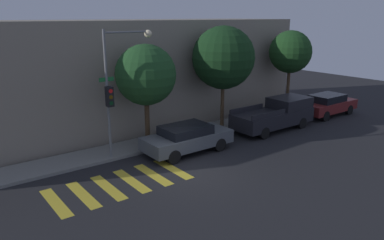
# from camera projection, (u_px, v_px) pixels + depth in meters

# --- Properties ---
(ground_plane) EXTENTS (60.00, 60.00, 0.00)m
(ground_plane) POSITION_uv_depth(u_px,v_px,m) (190.00, 173.00, 16.03)
(ground_plane) COLOR black
(sidewalk) EXTENTS (26.00, 1.98, 0.14)m
(sidewalk) POSITION_uv_depth(u_px,v_px,m) (141.00, 145.00, 19.23)
(sidewalk) COLOR slate
(sidewalk) RESTS_ON ground
(building_row) EXTENTS (26.00, 6.00, 6.27)m
(building_row) POSITION_uv_depth(u_px,v_px,m) (101.00, 76.00, 21.78)
(building_row) COLOR gray
(building_row) RESTS_ON ground
(crosswalk) EXTENTS (5.56, 2.60, 0.00)m
(crosswalk) POSITION_uv_depth(u_px,v_px,m) (120.00, 184.00, 14.97)
(crosswalk) COLOR gold
(crosswalk) RESTS_ON ground
(traffic_light_pole) EXTENTS (2.72, 0.56, 5.95)m
(traffic_light_pole) POSITION_uv_depth(u_px,v_px,m) (118.00, 80.00, 16.75)
(traffic_light_pole) COLOR slate
(traffic_light_pole) RESTS_ON ground
(sedan_near_corner) EXTENTS (4.47, 1.88, 1.39)m
(sedan_near_corner) POSITION_uv_depth(u_px,v_px,m) (187.00, 138.00, 18.26)
(sedan_near_corner) COLOR #4C5156
(sedan_near_corner) RESTS_ON ground
(pickup_truck) EXTENTS (5.26, 1.95, 1.78)m
(pickup_truck) POSITION_uv_depth(u_px,v_px,m) (276.00, 114.00, 22.02)
(pickup_truck) COLOR black
(pickup_truck) RESTS_ON ground
(sedan_middle) EXTENTS (4.40, 1.78, 1.44)m
(sedan_middle) POSITION_uv_depth(u_px,v_px,m) (328.00, 104.00, 25.07)
(sedan_middle) COLOR maroon
(sedan_middle) RESTS_ON ground
(tree_near_corner) EXTENTS (3.00, 3.00, 5.22)m
(tree_near_corner) POSITION_uv_depth(u_px,v_px,m) (146.00, 75.00, 18.25)
(tree_near_corner) COLOR #42301E
(tree_near_corner) RESTS_ON ground
(tree_midblock) EXTENTS (3.56, 3.56, 6.00)m
(tree_midblock) POSITION_uv_depth(u_px,v_px,m) (223.00, 58.00, 21.05)
(tree_midblock) COLOR #4C3823
(tree_midblock) RESTS_ON ground
(tree_far_end) EXTENTS (2.78, 2.78, 5.60)m
(tree_far_end) POSITION_uv_depth(u_px,v_px,m) (290.00, 52.00, 24.47)
(tree_far_end) COLOR #4C3823
(tree_far_end) RESTS_ON ground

